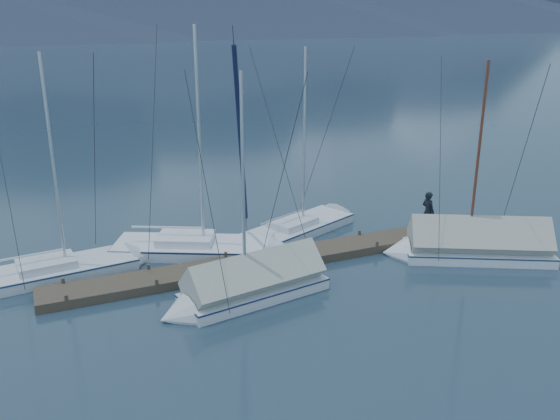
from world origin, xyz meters
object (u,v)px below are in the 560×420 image
object	(u,v)px
person	(428,212)
sailboat_open_mid	(217,250)
sailboat_open_left	(80,268)
sailboat_open_right	(310,225)
sailboat_covered_far	(242,289)
sailboat_covered_near	(465,247)

from	to	relation	value
person	sailboat_open_mid	bearing A→B (deg)	67.29
sailboat_open_left	person	bearing A→B (deg)	-9.38
sailboat_open_left	sailboat_open_right	xyz separation A→B (m)	(10.13, 0.79, -0.00)
sailboat_open_left	sailboat_covered_far	bearing A→B (deg)	-43.83
sailboat_open_right	sailboat_covered_far	bearing A→B (deg)	-133.80
person	sailboat_open_right	bearing A→B (deg)	42.06
person	sailboat_open_left	bearing A→B (deg)	70.14
sailboat_open_mid	person	size ratio (longest dim) A/B	5.57
sailboat_open_mid	sailboat_covered_far	xyz separation A→B (m)	(-0.44, -4.26, 0.24)
sailboat_open_right	sailboat_open_mid	bearing A→B (deg)	-165.87
sailboat_open_right	sailboat_covered_far	distance (m)	7.59
sailboat_open_left	sailboat_open_right	world-z (taller)	sailboat_open_left
sailboat_open_mid	sailboat_open_left	bearing A→B (deg)	175.49
person	sailboat_covered_near	bearing A→B (deg)	172.34
sailboat_covered_near	person	distance (m)	2.48
sailboat_open_right	person	xyz separation A→B (m)	(4.10, -3.14, 1.07)
sailboat_covered_near	sailboat_covered_far	xyz separation A→B (m)	(-9.47, 0.02, -0.01)
sailboat_open_mid	sailboat_covered_near	size ratio (longest dim) A/B	1.15
sailboat_covered_far	sailboat_open_right	bearing A→B (deg)	46.20
sailboat_covered_near	sailboat_covered_far	bearing A→B (deg)	179.90
sailboat_open_right	sailboat_covered_far	world-z (taller)	sailboat_open_right
sailboat_open_right	sailboat_covered_far	size ratio (longest dim) A/B	1.05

